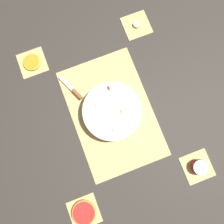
{
  "coord_description": "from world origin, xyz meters",
  "views": [
    {
      "loc": [
        0.12,
        -0.05,
        0.95
      ],
      "look_at": [
        0.0,
        0.0,
        0.03
      ],
      "focal_mm": 35.0,
      "sensor_mm": 36.0,
      "label": 1
    }
  ],
  "objects_px": {
    "apple_half": "(199,167)",
    "banana_coin_single": "(137,24)",
    "paring_knife": "(76,93)",
    "fruit_salad_bowl": "(112,112)",
    "orange_slice_whole": "(32,62)",
    "grapefruit_slice": "(84,213)"
  },
  "relations": [
    {
      "from": "apple_half",
      "to": "banana_coin_single",
      "type": "xyz_separation_m",
      "value": [
        -0.69,
        -0.0,
        -0.01
      ]
    },
    {
      "from": "paring_knife",
      "to": "apple_half",
      "type": "xyz_separation_m",
      "value": [
        0.48,
        0.37,
        0.01
      ]
    },
    {
      "from": "paring_knife",
      "to": "banana_coin_single",
      "type": "xyz_separation_m",
      "value": [
        -0.21,
        0.37,
        -0.0
      ]
    },
    {
      "from": "fruit_salad_bowl",
      "to": "orange_slice_whole",
      "type": "xyz_separation_m",
      "value": [
        -0.35,
        -0.26,
        -0.03
      ]
    },
    {
      "from": "orange_slice_whole",
      "to": "banana_coin_single",
      "type": "distance_m",
      "value": 0.51
    },
    {
      "from": "paring_knife",
      "to": "banana_coin_single",
      "type": "bearing_deg",
      "value": 119.1
    },
    {
      "from": "paring_knife",
      "to": "orange_slice_whole",
      "type": "xyz_separation_m",
      "value": [
        -0.21,
        -0.14,
        -0.0
      ]
    },
    {
      "from": "apple_half",
      "to": "banana_coin_single",
      "type": "distance_m",
      "value": 0.69
    },
    {
      "from": "orange_slice_whole",
      "to": "grapefruit_slice",
      "type": "xyz_separation_m",
      "value": [
        0.69,
        0.0,
        0.0
      ]
    },
    {
      "from": "paring_knife",
      "to": "orange_slice_whole",
      "type": "distance_m",
      "value": 0.25
    },
    {
      "from": "fruit_salad_bowl",
      "to": "paring_knife",
      "type": "height_order",
      "value": "fruit_salad_bowl"
    },
    {
      "from": "paring_knife",
      "to": "apple_half",
      "type": "relative_size",
      "value": 2.03
    },
    {
      "from": "apple_half",
      "to": "banana_coin_single",
      "type": "relative_size",
      "value": 1.86
    },
    {
      "from": "fruit_salad_bowl",
      "to": "banana_coin_single",
      "type": "height_order",
      "value": "fruit_salad_bowl"
    },
    {
      "from": "grapefruit_slice",
      "to": "paring_knife",
      "type": "bearing_deg",
      "value": 164.05
    },
    {
      "from": "fruit_salad_bowl",
      "to": "banana_coin_single",
      "type": "distance_m",
      "value": 0.43
    },
    {
      "from": "fruit_salad_bowl",
      "to": "apple_half",
      "type": "height_order",
      "value": "fruit_salad_bowl"
    },
    {
      "from": "apple_half",
      "to": "grapefruit_slice",
      "type": "bearing_deg",
      "value": -90.0
    },
    {
      "from": "apple_half",
      "to": "orange_slice_whole",
      "type": "bearing_deg",
      "value": -143.52
    },
    {
      "from": "banana_coin_single",
      "to": "orange_slice_whole",
      "type": "bearing_deg",
      "value": -90.0
    },
    {
      "from": "fruit_salad_bowl",
      "to": "apple_half",
      "type": "bearing_deg",
      "value": 36.47
    },
    {
      "from": "fruit_salad_bowl",
      "to": "paring_knife",
      "type": "xyz_separation_m",
      "value": [
        -0.14,
        -0.12,
        -0.03
      ]
    }
  ]
}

